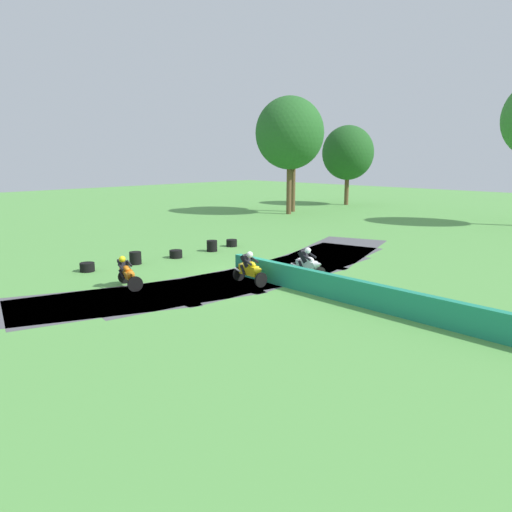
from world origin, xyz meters
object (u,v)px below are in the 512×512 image
(motorcycle_trailing_white, at_px, (308,264))
(tire_stack_mid_b, at_px, (176,254))
(tire_stack_far, at_px, (212,246))
(tire_stack_extra_a, at_px, (232,243))
(motorcycle_lead_orange, at_px, (127,272))
(tire_stack_near, at_px, (87,267))
(motorcycle_chase_yellow, at_px, (250,269))
(tire_stack_mid_a, at_px, (135,258))

(motorcycle_trailing_white, xyz_separation_m, tire_stack_mid_b, (-7.60, -1.23, -0.46))
(tire_stack_far, bearing_deg, tire_stack_extra_a, 100.29)
(motorcycle_lead_orange, height_order, tire_stack_extra_a, motorcycle_lead_orange)
(tire_stack_extra_a, bearing_deg, motorcycle_lead_orange, -67.67)
(motorcycle_lead_orange, xyz_separation_m, motorcycle_trailing_white, (4.17, 6.17, 0.03))
(tire_stack_near, bearing_deg, motorcycle_chase_yellow, 26.68)
(motorcycle_trailing_white, bearing_deg, motorcycle_chase_yellow, -114.07)
(motorcycle_chase_yellow, xyz_separation_m, motorcycle_trailing_white, (1.07, 2.40, -0.01))
(motorcycle_chase_yellow, bearing_deg, tire_stack_far, 150.98)
(motorcycle_trailing_white, xyz_separation_m, tire_stack_far, (-7.62, 1.22, -0.36))
(motorcycle_chase_yellow, distance_m, tire_stack_near, 7.77)
(motorcycle_chase_yellow, xyz_separation_m, tire_stack_near, (-6.93, -3.48, -0.46))
(motorcycle_lead_orange, bearing_deg, tire_stack_far, 114.98)
(tire_stack_far, relative_size, tire_stack_extra_a, 0.97)
(tire_stack_near, height_order, tire_stack_far, tire_stack_far)
(motorcycle_trailing_white, relative_size, tire_stack_mid_b, 2.58)
(motorcycle_chase_yellow, bearing_deg, motorcycle_lead_orange, -129.43)
(motorcycle_trailing_white, height_order, tire_stack_mid_a, motorcycle_trailing_white)
(motorcycle_chase_yellow, xyz_separation_m, tire_stack_mid_b, (-6.53, 1.18, -0.46))
(tire_stack_near, xyz_separation_m, tire_stack_extra_a, (0.07, 8.89, 0.00))
(motorcycle_chase_yellow, xyz_separation_m, tire_stack_far, (-6.54, 3.63, -0.36))
(tire_stack_mid_a, relative_size, tire_stack_mid_b, 0.91)
(tire_stack_far, bearing_deg, tire_stack_near, -93.17)
(tire_stack_far, bearing_deg, motorcycle_trailing_white, -9.13)
(tire_stack_near, xyz_separation_m, tire_stack_mid_b, (0.41, 4.66, 0.00))
(tire_stack_extra_a, bearing_deg, tire_stack_mid_b, -85.48)
(motorcycle_chase_yellow, relative_size, tire_stack_far, 2.84)
(motorcycle_chase_yellow, bearing_deg, tire_stack_mid_b, 169.79)
(tire_stack_near, bearing_deg, motorcycle_trailing_white, 36.33)
(tire_stack_mid_a, distance_m, tire_stack_far, 4.73)
(motorcycle_lead_orange, xyz_separation_m, tire_stack_extra_a, (-3.77, 9.17, -0.43))
(tire_stack_mid_b, relative_size, tire_stack_extra_a, 1.06)
(motorcycle_trailing_white, relative_size, tire_stack_extra_a, 2.74)
(motorcycle_trailing_white, distance_m, tire_stack_mid_b, 7.72)
(motorcycle_trailing_white, relative_size, tire_stack_mid_a, 2.82)
(tire_stack_mid_b, xyz_separation_m, tire_stack_extra_a, (-0.33, 4.23, 0.00))
(tire_stack_mid_a, bearing_deg, tire_stack_far, 87.91)
(tire_stack_mid_b, bearing_deg, tire_stack_extra_a, 94.52)
(motorcycle_lead_orange, height_order, motorcycle_chase_yellow, motorcycle_chase_yellow)
(tire_stack_mid_a, xyz_separation_m, tire_stack_mid_b, (0.18, 2.28, -0.10))
(motorcycle_chase_yellow, bearing_deg, tire_stack_mid_a, -170.70)
(tire_stack_near, bearing_deg, tire_stack_mid_b, 85.03)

